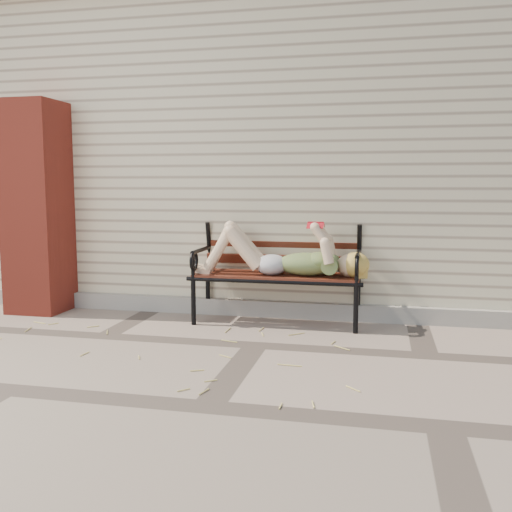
# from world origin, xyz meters

# --- Properties ---
(ground) EXTENTS (80.00, 80.00, 0.00)m
(ground) POSITION_xyz_m (0.00, 0.00, 0.00)
(ground) COLOR gray
(ground) RESTS_ON ground
(house_wall) EXTENTS (8.00, 4.00, 3.00)m
(house_wall) POSITION_xyz_m (0.00, 3.00, 1.50)
(house_wall) COLOR beige
(house_wall) RESTS_ON ground
(house_roof) EXTENTS (8.30, 4.30, 0.30)m
(house_roof) POSITION_xyz_m (0.00, 3.00, 3.15)
(house_roof) COLOR #43362F
(house_roof) RESTS_ON house_wall
(foundation_strip) EXTENTS (8.00, 0.10, 0.15)m
(foundation_strip) POSITION_xyz_m (0.00, 0.97, 0.07)
(foundation_strip) COLOR #9E988E
(foundation_strip) RESTS_ON ground
(brick_pillar) EXTENTS (0.50, 0.50, 2.00)m
(brick_pillar) POSITION_xyz_m (-2.30, 0.75, 1.00)
(brick_pillar) COLOR #9F3223
(brick_pillar) RESTS_ON ground
(garden_bench) EXTENTS (1.59, 0.63, 1.03)m
(garden_bench) POSITION_xyz_m (0.03, 0.84, 0.58)
(garden_bench) COLOR black
(garden_bench) RESTS_ON ground
(reading_woman) EXTENTS (1.50, 0.34, 0.47)m
(reading_woman) POSITION_xyz_m (0.04, 0.71, 0.61)
(reading_woman) COLOR #0A3749
(reading_woman) RESTS_ON ground
(straw_scatter) EXTENTS (2.98, 1.61, 0.01)m
(straw_scatter) POSITION_xyz_m (-0.55, -0.39, 0.01)
(straw_scatter) COLOR #DBCA6B
(straw_scatter) RESTS_ON ground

